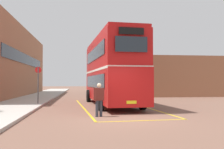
{
  "coord_description": "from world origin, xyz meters",
  "views": [
    {
      "loc": [
        -1.9,
        -11.16,
        1.68
      ],
      "look_at": [
        0.56,
        9.43,
        2.25
      ],
      "focal_mm": 41.37,
      "sensor_mm": 36.0,
      "label": 1
    }
  ],
  "objects": [
    {
      "name": "bus_stop_sign",
      "position": [
        -4.89,
        7.28,
        1.7
      ],
      "size": [
        0.44,
        0.08,
        2.58
      ],
      "color": "#4C4C51",
      "rests_on": "sidewalk_left"
    },
    {
      "name": "double_decker_bus",
      "position": [
        0.22,
        7.13,
        2.51
      ],
      "size": [
        3.39,
        10.9,
        4.75
      ],
      "color": "black",
      "rests_on": "ground"
    },
    {
      "name": "sidewalk_left",
      "position": [
        -6.5,
        16.8,
        0.07
      ],
      "size": [
        4.0,
        57.6,
        0.14
      ],
      "primitive_type": "cube",
      "color": "#B2ADA3",
      "rests_on": "ground"
    },
    {
      "name": "depot_building_right",
      "position": [
        9.98,
        22.5,
        2.27
      ],
      "size": [
        9.03,
        13.88,
        4.54
      ],
      "color": "#9E6647",
      "rests_on": "ground"
    },
    {
      "name": "brick_building_left",
      "position": [
        -10.79,
        19.03,
        3.81
      ],
      "size": [
        5.45,
        24.83,
        7.61
      ],
      "color": "#9E6647",
      "rests_on": "ground"
    },
    {
      "name": "ground_plane",
      "position": [
        0.0,
        14.4,
        0.0
      ],
      "size": [
        135.6,
        135.6,
        0.0
      ],
      "primitive_type": "plane",
      "color": "brown"
    },
    {
      "name": "pedestrian_boarding",
      "position": [
        -1.06,
        1.2,
        0.92
      ],
      "size": [
        0.52,
        0.35,
        1.61
      ],
      "color": "#2D2D38",
      "rests_on": "ground"
    },
    {
      "name": "bay_marking_yellow",
      "position": [
        0.29,
        5.17,
        0.0
      ],
      "size": [
        5.16,
        13.05,
        0.01
      ],
      "color": "gold",
      "rests_on": "ground"
    },
    {
      "name": "single_deck_bus",
      "position": [
        2.14,
        25.15,
        1.64
      ],
      "size": [
        3.29,
        8.31,
        3.02
      ],
      "color": "black",
      "rests_on": "ground"
    }
  ]
}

